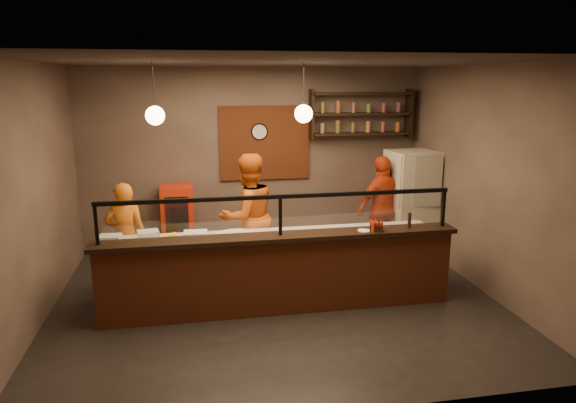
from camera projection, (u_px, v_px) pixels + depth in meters
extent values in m
plane|color=black|center=(277.00, 302.00, 7.07)|extent=(6.00, 6.00, 0.00)
plane|color=#3B322D|center=(276.00, 62.00, 6.33)|extent=(6.00, 6.00, 0.00)
plane|color=#6A594E|center=(254.00, 160.00, 9.09)|extent=(6.00, 0.00, 6.00)
plane|color=#6A594E|center=(31.00, 198.00, 6.17)|extent=(0.00, 5.00, 5.00)
plane|color=#6A594E|center=(486.00, 181.00, 7.23)|extent=(0.00, 5.00, 5.00)
plane|color=#6A594E|center=(324.00, 249.00, 4.31)|extent=(6.00, 0.00, 6.00)
cube|color=brown|center=(265.00, 143.00, 9.03)|extent=(1.60, 0.04, 1.30)
cube|color=brown|center=(281.00, 276.00, 6.67)|extent=(4.60, 0.25, 1.00)
cube|color=black|center=(280.00, 237.00, 6.55)|extent=(4.70, 0.37, 0.06)
cube|color=gray|center=(275.00, 268.00, 7.17)|extent=(4.60, 0.75, 0.85)
cube|color=beige|center=(274.00, 237.00, 7.06)|extent=(4.60, 0.75, 0.05)
cube|color=white|center=(280.00, 216.00, 6.48)|extent=(4.40, 0.02, 0.50)
cube|color=black|center=(280.00, 197.00, 6.42)|extent=(4.50, 0.05, 0.05)
cube|color=black|center=(96.00, 225.00, 6.09)|extent=(0.04, 0.04, 0.50)
cube|color=black|center=(280.00, 216.00, 6.48)|extent=(0.04, 0.04, 0.50)
cube|color=black|center=(443.00, 208.00, 6.87)|extent=(0.04, 0.04, 0.50)
cube|color=black|center=(360.00, 133.00, 9.15)|extent=(1.80, 0.28, 0.04)
cube|color=black|center=(361.00, 114.00, 9.07)|extent=(1.80, 0.28, 0.04)
cube|color=black|center=(362.00, 93.00, 8.99)|extent=(1.80, 0.28, 0.04)
cube|color=black|center=(312.00, 114.00, 8.91)|extent=(0.04, 0.28, 0.85)
cube|color=black|center=(409.00, 113.00, 9.23)|extent=(0.04, 0.28, 0.85)
cylinder|color=black|center=(259.00, 132.00, 8.96)|extent=(0.30, 0.04, 0.30)
cylinder|color=black|center=(153.00, 87.00, 6.33)|extent=(0.01, 0.01, 0.60)
sphere|color=#F9C688|center=(155.00, 116.00, 6.41)|extent=(0.24, 0.24, 0.24)
cylinder|color=black|center=(304.00, 87.00, 6.66)|extent=(0.01, 0.01, 0.60)
sphere|color=#F9C688|center=(304.00, 114.00, 6.74)|extent=(0.24, 0.24, 0.24)
imported|color=orange|center=(126.00, 237.00, 7.35)|extent=(0.59, 0.40, 1.59)
imported|color=#CB5713|center=(248.00, 216.00, 7.79)|extent=(1.15, 1.04, 1.92)
imported|color=red|center=(382.00, 208.00, 8.66)|extent=(1.12, 0.79, 1.77)
cube|color=beige|center=(411.00, 203.00, 8.84)|extent=(0.83, 0.78, 1.82)
cube|color=red|center=(178.00, 222.00, 8.74)|extent=(0.55, 0.51, 1.26)
cylinder|color=silver|center=(236.00, 235.00, 7.06)|extent=(0.66, 0.66, 0.01)
cube|color=silver|center=(110.00, 241.00, 6.61)|extent=(0.29, 0.24, 0.14)
cube|color=white|center=(148.00, 236.00, 6.81)|extent=(0.31, 0.27, 0.14)
cube|color=white|center=(196.00, 237.00, 6.72)|extent=(0.32, 0.26, 0.15)
cylinder|color=yellow|center=(162.00, 237.00, 6.85)|extent=(0.38, 0.26, 0.07)
cube|color=black|center=(376.00, 228.00, 6.69)|extent=(0.20, 0.18, 0.09)
cylinder|color=black|center=(409.00, 220.00, 6.84)|extent=(0.06, 0.06, 0.20)
cylinder|color=silver|center=(364.00, 231.00, 6.70)|extent=(0.20, 0.20, 0.01)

